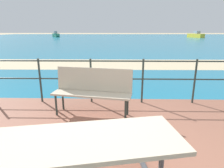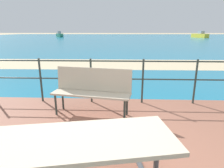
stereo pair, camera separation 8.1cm
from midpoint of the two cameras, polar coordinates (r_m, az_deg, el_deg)
sea_water at (r=41.89m, az=2.48°, el=13.41°), size 90.00×90.00×0.01m
beach_strip at (r=9.96m, az=2.25°, el=5.96°), size 54.02×3.51×0.01m
picnic_table at (r=1.80m, az=-11.22°, el=-20.60°), size 2.06×1.72×0.75m
park_bench at (r=3.79m, az=-5.31°, el=-1.04°), size 1.59×0.68×0.92m
railing_fence at (r=4.35m, az=1.97°, el=2.52°), size 5.94×0.04×1.02m
boat_near at (r=51.88m, az=-15.22°, el=13.92°), size 2.71×3.41×1.48m
boat_mid at (r=50.41m, az=24.65°, el=13.05°), size 2.64×5.17×1.49m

